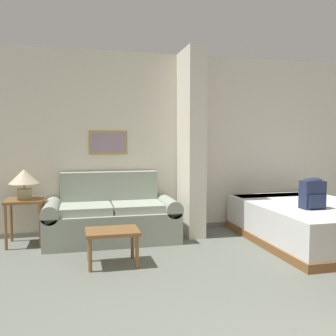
# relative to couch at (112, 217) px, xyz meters

# --- Properties ---
(wall_back) EXTENTS (7.10, 0.16, 2.60)m
(wall_back) POSITION_rel_couch_xyz_m (0.89, 0.48, 0.98)
(wall_back) COLOR silver
(wall_back) RESTS_ON ground_plane
(wall_partition_pillar) EXTENTS (0.24, 0.67, 2.60)m
(wall_partition_pillar) POSITION_rel_couch_xyz_m (1.14, 0.08, 0.98)
(wall_partition_pillar) COLOR silver
(wall_partition_pillar) RESTS_ON ground_plane
(couch) EXTENTS (1.76, 0.84, 0.90)m
(couch) POSITION_rel_couch_xyz_m (0.00, 0.00, 0.00)
(couch) COLOR #99A393
(couch) RESTS_ON ground_plane
(coffee_table) EXTENTS (0.56, 0.42, 0.38)m
(coffee_table) POSITION_rel_couch_xyz_m (-0.08, -1.02, 0.01)
(coffee_table) COLOR brown
(coffee_table) RESTS_ON ground_plane
(side_table) EXTENTS (0.46, 0.46, 0.59)m
(side_table) POSITION_rel_couch_xyz_m (-1.10, 0.04, 0.18)
(side_table) COLOR brown
(side_table) RESTS_ON ground_plane
(table_lamp) EXTENTS (0.38, 0.38, 0.38)m
(table_lamp) POSITION_rel_couch_xyz_m (-1.10, 0.04, 0.53)
(table_lamp) COLOR tan
(table_lamp) RESTS_ON side_table
(bed) EXTENTS (1.53, 2.15, 0.51)m
(bed) POSITION_rel_couch_xyz_m (2.55, -0.69, -0.06)
(bed) COLOR brown
(bed) RESTS_ON ground_plane
(backpack) EXTENTS (0.27, 0.20, 0.38)m
(backpack) POSITION_rel_couch_xyz_m (2.35, -1.02, 0.39)
(backpack) COLOR #232D4C
(backpack) RESTS_ON bed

